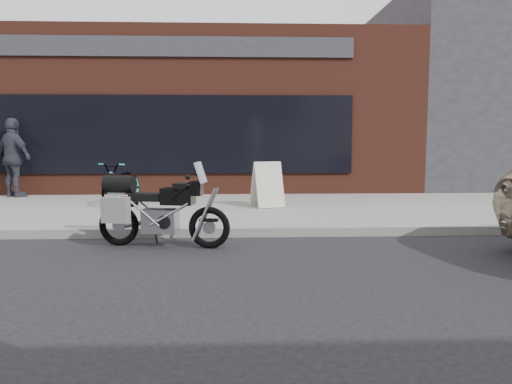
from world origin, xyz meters
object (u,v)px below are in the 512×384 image
(cafe_patron_right, at_px, (14,158))
(motorcycle, at_px, (154,210))
(sandwich_sign, at_px, (267,184))
(bicycle_front, at_px, (122,183))

(cafe_patron_right, bearing_deg, motorcycle, 159.12)
(sandwich_sign, height_order, cafe_patron_right, cafe_patron_right)
(cafe_patron_right, bearing_deg, sandwich_sign, -168.52)
(cafe_patron_right, bearing_deg, bicycle_front, -174.14)
(motorcycle, relative_size, cafe_patron_right, 1.02)
(motorcycle, height_order, sandwich_sign, motorcycle)
(sandwich_sign, distance_m, cafe_patron_right, 6.50)
(bicycle_front, bearing_deg, sandwich_sign, 0.88)
(sandwich_sign, bearing_deg, bicycle_front, 147.99)
(bicycle_front, height_order, sandwich_sign, sandwich_sign)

